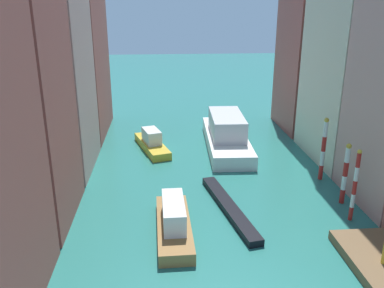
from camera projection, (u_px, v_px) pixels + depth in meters
name	position (u px, v px, depth m)	size (l,w,h in m)	color
ground_plane	(201.00, 147.00, 39.09)	(154.00, 154.00, 0.00)	#28756B
building_left_1	(5.00, 93.00, 23.52)	(6.61, 7.71, 16.35)	#B25147
building_left_2	(42.00, 53.00, 31.16)	(6.61, 8.69, 19.09)	tan
building_left_3	(68.00, 33.00, 40.35)	(6.61, 11.00, 20.81)	#B25147
building_right_2	(362.00, 29.00, 32.97)	(6.61, 9.51, 22.36)	beige
building_right_3	(315.00, 58.00, 42.93)	(6.61, 8.41, 15.33)	#B25147
mooring_pole_0	(355.00, 185.00, 25.15)	(0.29, 0.29, 4.81)	red
mooring_pole_1	(345.00, 173.00, 27.44)	(0.37, 0.37, 4.37)	red
mooring_pole_2	(323.00, 149.00, 31.12)	(0.36, 0.36, 5.03)	red
vaporetto_white	(226.00, 134.00, 38.77)	(4.17, 12.59, 3.24)	white
gondola_black	(229.00, 207.00, 27.05)	(2.62, 9.22, 0.46)	black
motorboat_0	(174.00, 221.00, 24.24)	(2.10, 6.98, 2.08)	olive
motorboat_1	(152.00, 143.00, 38.30)	(3.61, 7.12, 1.95)	gold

